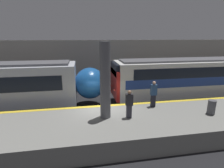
{
  "coord_description": "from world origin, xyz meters",
  "views": [
    {
      "loc": [
        -1.15,
        -10.78,
        5.52
      ],
      "look_at": [
        0.92,
        1.09,
        2.21
      ],
      "focal_mm": 28.0,
      "sensor_mm": 36.0,
      "label": 1
    }
  ],
  "objects_px": {
    "train_boxy": "(223,78)",
    "trash_bin": "(211,107)",
    "support_pillar_near": "(105,81)",
    "person_waiting": "(129,104)",
    "person_walking": "(154,93)"
  },
  "relations": [
    {
      "from": "train_boxy",
      "to": "trash_bin",
      "type": "height_order",
      "value": "train_boxy"
    },
    {
      "from": "support_pillar_near",
      "to": "person_waiting",
      "type": "distance_m",
      "value": 1.82
    },
    {
      "from": "support_pillar_near",
      "to": "person_waiting",
      "type": "bearing_deg",
      "value": -14.61
    },
    {
      "from": "support_pillar_near",
      "to": "trash_bin",
      "type": "relative_size",
      "value": 4.93
    },
    {
      "from": "person_walking",
      "to": "trash_bin",
      "type": "distance_m",
      "value": 3.39
    },
    {
      "from": "support_pillar_near",
      "to": "person_walking",
      "type": "bearing_deg",
      "value": 16.76
    },
    {
      "from": "person_waiting",
      "to": "trash_bin",
      "type": "distance_m",
      "value": 4.92
    },
    {
      "from": "person_walking",
      "to": "trash_bin",
      "type": "height_order",
      "value": "person_walking"
    },
    {
      "from": "train_boxy",
      "to": "person_walking",
      "type": "relative_size",
      "value": 11.99
    },
    {
      "from": "support_pillar_near",
      "to": "train_boxy",
      "type": "xyz_separation_m",
      "value": [
        11.4,
        4.46,
        -1.3
      ]
    },
    {
      "from": "support_pillar_near",
      "to": "person_walking",
      "type": "xyz_separation_m",
      "value": [
        3.25,
        0.98,
        -1.19
      ]
    },
    {
      "from": "person_walking",
      "to": "trash_bin",
      "type": "xyz_separation_m",
      "value": [
        2.92,
        -1.67,
        -0.47
      ]
    },
    {
      "from": "person_waiting",
      "to": "person_walking",
      "type": "distance_m",
      "value": 2.37
    },
    {
      "from": "person_waiting",
      "to": "trash_bin",
      "type": "xyz_separation_m",
      "value": [
        4.89,
        -0.35,
        -0.42
      ]
    },
    {
      "from": "person_waiting",
      "to": "trash_bin",
      "type": "bearing_deg",
      "value": -4.14
    }
  ]
}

